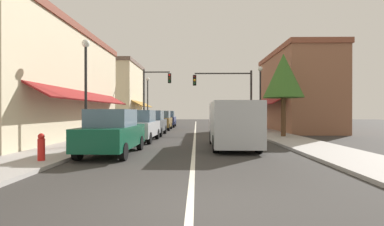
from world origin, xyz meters
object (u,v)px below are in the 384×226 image
Objects in this scene: parked_car_second_left at (140,126)px; traffic_signal_mast_arm at (230,89)px; fire_hydrant at (41,147)px; parked_car_nearest_left at (112,132)px; street_lamp_right_mid at (260,89)px; traffic_signal_left_corner at (153,90)px; street_lamp_left_near at (86,75)px; parked_car_third_left at (152,123)px; tree_right_near at (283,76)px; parked_car_distant_left at (167,119)px; van_in_lane at (233,123)px; street_lamp_left_far at (148,94)px; parked_car_far_left at (161,120)px.

parked_car_second_left is 0.79× the size of traffic_signal_mast_arm.
traffic_signal_mast_arm is at bearing 62.89° from fire_hydrant.
street_lamp_right_mid reaches higher than parked_car_nearest_left.
street_lamp_left_near is at bearing -94.51° from traffic_signal_left_corner.
parked_car_third_left is 0.77× the size of tree_right_near.
traffic_signal_mast_arm is (6.06, 4.05, 2.71)m from parked_car_third_left.
tree_right_near is (2.66, -6.17, 0.34)m from traffic_signal_mast_arm.
van_in_lane is at bearing -75.75° from parked_car_distant_left.
parked_car_second_left is (0.07, 4.89, 0.00)m from parked_car_nearest_left.
parked_car_nearest_left is 14.78m from traffic_signal_mast_arm.
traffic_signal_left_corner is (-5.75, 12.90, 2.53)m from van_in_lane.
traffic_signal_mast_arm is 1.01× the size of street_lamp_left_far.
parked_car_distant_left is 0.80× the size of street_lamp_left_far.
traffic_signal_mast_arm reaches higher than street_lamp_left_far.
parked_car_third_left is at bearing -90.05° from parked_car_far_left.
street_lamp_left_far reaches higher than parked_car_distant_left.
street_lamp_left_near is (-6.78, -0.22, 2.20)m from van_in_lane.
traffic_signal_mast_arm is (1.18, 10.99, 2.44)m from van_in_lane.
fire_hydrant is at bearing -139.11° from tree_right_near.
traffic_signal_mast_arm reaches higher than street_lamp_right_mid.
fire_hydrant is at bearing -96.20° from parked_car_far_left.
parked_car_third_left is 8.49m from van_in_lane.
van_in_lane is 0.97× the size of tree_right_near.
fire_hydrant is at bearing -129.00° from street_lamp_right_mid.
parked_car_far_left is at bearing -91.59° from parked_car_distant_left.
parked_car_distant_left is 18.22m from street_lamp_left_near.
street_lamp_right_mid reaches higher than parked_car_far_left.
parked_car_far_left is at bearing -55.14° from street_lamp_left_far.
street_lamp_right_mid is 12.27m from street_lamp_left_far.
street_lamp_left_near is at bearing -97.19° from parked_car_distant_left.
street_lamp_left_near reaches higher than fire_hydrant.
parked_car_nearest_left is at bearing -89.99° from parked_car_second_left.
traffic_signal_mast_arm is (6.11, -1.81, 2.71)m from parked_car_far_left.
street_lamp_left_far reaches higher than street_lamp_right_mid.
parked_car_second_left is 0.73× the size of traffic_signal_left_corner.
parked_car_distant_left is 3.97m from street_lamp_left_far.
van_in_lane is 1.01× the size of street_lamp_left_far.
street_lamp_right_mid is (7.95, -5.13, 2.48)m from parked_car_far_left.
van_in_lane reaches higher than parked_car_distant_left.
parked_car_third_left is (0.01, 4.24, 0.00)m from parked_car_second_left.
van_in_lane is 6.77m from tree_right_near.
traffic_signal_left_corner is 12.54m from tree_right_near.
traffic_signal_mast_arm is at bearing 84.35° from van_in_lane.
parked_car_second_left is 10.09m from parked_car_far_left.
parked_car_far_left is 0.82× the size of street_lamp_left_near.
parked_car_third_left is at bearing 90.03° from parked_car_nearest_left.
parked_car_far_left is (0.03, 14.98, 0.00)m from parked_car_nearest_left.
street_lamp_right_mid is (9.81, 7.89, 0.01)m from street_lamp_left_near.
street_lamp_left_near is (-1.83, 1.96, 2.47)m from parked_car_nearest_left.
street_lamp_right_mid is 15.57m from fire_hydrant.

